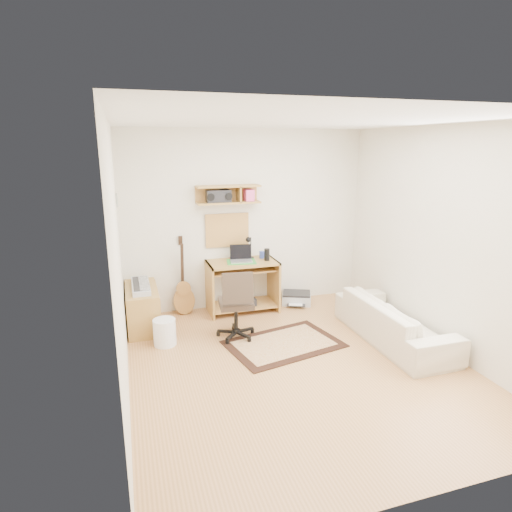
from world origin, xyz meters
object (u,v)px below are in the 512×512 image
object	(u,v)px
desk	(242,286)
printer	(296,298)
sofa	(394,314)
task_chair	(236,303)
cabinet	(142,308)

from	to	relation	value
desk	printer	world-z (taller)	desk
sofa	task_chair	bearing A→B (deg)	70.13
cabinet	printer	world-z (taller)	cabinet
task_chair	printer	size ratio (longest dim) A/B	2.12
task_chair	cabinet	world-z (taller)	task_chair
task_chair	cabinet	distance (m)	1.31
task_chair	cabinet	bearing A→B (deg)	155.47
desk	sofa	size ratio (longest dim) A/B	0.56
cabinet	printer	distance (m)	2.33
sofa	cabinet	bearing A→B (deg)	65.65
task_chair	printer	distance (m)	1.54
sofa	desk	bearing A→B (deg)	45.23
desk	printer	size ratio (longest dim) A/B	2.31
cabinet	sofa	bearing A→B (deg)	-24.35
desk	sofa	distance (m)	2.15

